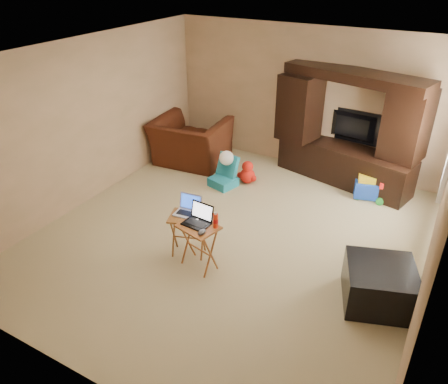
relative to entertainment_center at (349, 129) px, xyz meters
The scene contains 20 objects.
floor 2.76m from the entertainment_center, 110.20° to the right, with size 5.50×5.50×0.00m, color beige.
ceiling 3.01m from the entertainment_center, 110.20° to the right, with size 5.50×5.50×0.00m, color silver.
wall_back 0.99m from the entertainment_center, 160.11° to the left, with size 5.00×5.00×0.00m, color tan.
wall_front 5.26m from the entertainment_center, 99.79° to the right, with size 5.00×5.00×0.00m, color tan.
wall_left 4.18m from the entertainment_center, 144.42° to the right, with size 5.50×5.50×0.00m, color tan.
wall_right 2.93m from the entertainment_center, 56.49° to the right, with size 5.50×5.50×0.00m, color tan.
entertainment_center is the anchor object (origin of this frame).
television 0.21m from the entertainment_center, 90.00° to the left, with size 0.97×0.13×0.56m, color black.
recliner 2.84m from the entertainment_center, 166.36° to the right, with size 1.30×1.14×0.85m, color #471C0F.
child_rocker 2.20m from the entertainment_center, 145.40° to the right, with size 0.40×0.46×0.53m, color teal, non-canonical shape.
plush_toy 1.82m from the entertainment_center, 148.24° to the right, with size 0.37×0.31×0.41m, color red, non-canonical shape.
push_toy 1.03m from the entertainment_center, 32.50° to the right, with size 0.55×0.39×0.41m, color #1740B9, non-canonical shape.
ottoman 3.12m from the entertainment_center, 66.63° to the right, with size 0.75×0.75×0.48m, color black.
tray_table_left 3.36m from the entertainment_center, 110.98° to the right, with size 0.45×0.36×0.59m, color #9B5A25.
tray_table_right 3.42m from the entertainment_center, 105.83° to the right, with size 0.47×0.38×0.61m, color #A05926.
laptop_left 3.29m from the entertainment_center, 111.66° to the right, with size 0.31×0.26×0.24m, color silver.
laptop_right 3.36m from the entertainment_center, 106.58° to the right, with size 0.32×0.27×0.24m, color black.
mouse_left 3.32m from the entertainment_center, 107.51° to the right, with size 0.08×0.12×0.05m, color silver.
mouse_right 3.46m from the entertainment_center, 103.20° to the right, with size 0.08×0.12×0.05m, color #424146.
water_bottle 3.24m from the entertainment_center, 102.81° to the right, with size 0.06×0.06×0.19m, color red.
Camera 1 is at (2.42, -4.52, 3.55)m, focal length 35.00 mm.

